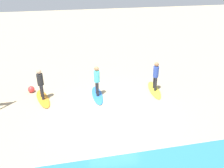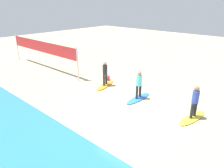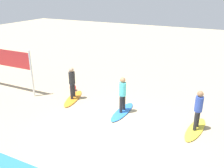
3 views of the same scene
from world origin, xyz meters
TOP-DOWN VIEW (x-y plane):
  - ground_plane at (0.00, 0.00)m, footprint 60.00×60.00m
  - surfboard_yellow at (-2.86, -1.64)m, footprint 0.83×2.15m
  - surfer_yellow at (-2.86, -1.64)m, footprint 0.32×0.46m
  - surfboard_blue at (0.42, -1.69)m, footprint 0.58×2.11m
  - surfer_blue at (0.42, -1.69)m, footprint 0.32×0.46m
  - surfboard_orange at (3.32, -1.89)m, footprint 1.07×2.17m
  - surfer_orange at (3.32, -1.89)m, footprint 0.32×0.45m
  - volleyball_net at (9.91, -1.25)m, footprint 9.10×0.19m
  - beach_ball at (4.00, -2.84)m, footprint 0.37×0.37m

SIDE VIEW (x-z plane):
  - ground_plane at x=0.00m, z-range 0.00..0.00m
  - surfboard_yellow at x=-2.86m, z-range 0.00..0.09m
  - surfboard_blue at x=0.42m, z-range 0.00..0.09m
  - surfboard_orange at x=3.32m, z-range 0.00..0.09m
  - beach_ball at x=4.00m, z-range 0.00..0.37m
  - surfer_yellow at x=-2.86m, z-range 0.22..1.86m
  - surfer_blue at x=0.42m, z-range 0.22..1.86m
  - surfer_orange at x=3.32m, z-range 0.22..1.86m
  - volleyball_net at x=9.91m, z-range 0.54..3.04m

